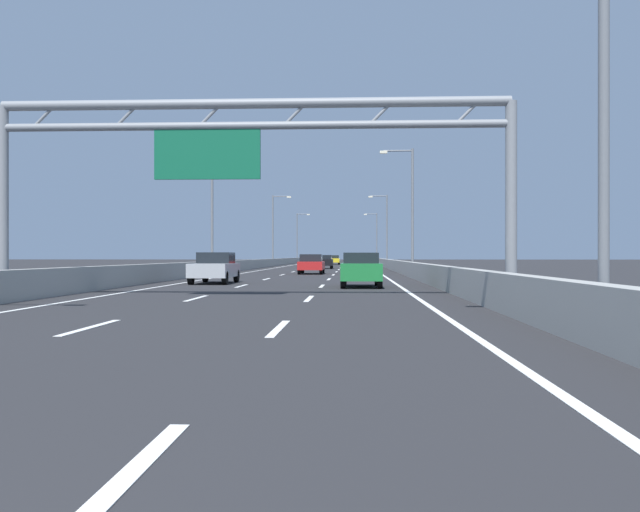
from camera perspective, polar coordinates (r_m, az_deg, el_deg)
The scene contains 54 objects.
ground_plane at distance 100.65m, azimuth 0.91°, elevation -0.73°, with size 260.00×260.00×0.00m, color #262628.
lane_dash_left_1 at distance 14.08m, azimuth -18.17°, elevation -5.54°, with size 0.16×3.00×0.01m, color white.
lane_dash_left_2 at distance 22.70m, azimuth -10.02°, elevation -3.41°, with size 0.16×3.00×0.01m, color white.
lane_dash_left_3 at distance 31.52m, azimuth -6.40°, elevation -2.44°, with size 0.16×3.00×0.01m, color white.
lane_dash_left_4 at distance 40.43m, azimuth -4.37°, elevation -1.89°, with size 0.16×3.00×0.01m, color white.
lane_dash_left_5 at distance 49.37m, azimuth -3.08°, elevation -1.53°, with size 0.16×3.00×0.01m, color white.
lane_dash_left_6 at distance 58.33m, azimuth -2.18°, elevation -1.29°, with size 0.16×3.00×0.01m, color white.
lane_dash_left_7 at distance 67.29m, azimuth -1.53°, elevation -1.11°, with size 0.16×3.00×0.01m, color white.
lane_dash_left_8 at distance 76.27m, azimuth -1.02°, elevation -0.97°, with size 0.16×3.00×0.01m, color white.
lane_dash_left_9 at distance 85.25m, azimuth -0.63°, elevation -0.86°, with size 0.16×3.00×0.01m, color white.
lane_dash_left_10 at distance 94.24m, azimuth -0.31°, elevation -0.78°, with size 0.16×3.00×0.01m, color white.
lane_dash_left_11 at distance 103.22m, azimuth -0.04°, elevation -0.70°, with size 0.16×3.00×0.01m, color white.
lane_dash_left_12 at distance 112.21m, azimuth 0.18°, elevation -0.64°, with size 0.16×3.00×0.01m, color white.
lane_dash_left_13 at distance 121.21m, azimuth 0.37°, elevation -0.59°, with size 0.16×3.00×0.01m, color white.
lane_dash_left_14 at distance 130.20m, azimuth 0.54°, elevation -0.54°, with size 0.16×3.00×0.01m, color white.
lane_dash_left_15 at distance 139.19m, azimuth 0.68°, elevation -0.51°, with size 0.16×3.00×0.01m, color white.
lane_dash_left_16 at distance 148.19m, azimuth 0.80°, elevation -0.47°, with size 0.16×3.00×0.01m, color white.
lane_dash_left_17 at distance 157.18m, azimuth 0.91°, elevation -0.44°, with size 0.16×3.00×0.01m, color white.
lane_dash_right_0 at distance 4.54m, azimuth -16.17°, elevation -17.55°, with size 0.16×3.00×0.01m, color white.
lane_dash_right_1 at distance 13.24m, azimuth -3.38°, elevation -5.90°, with size 0.16×3.00×0.01m, color white.
lane_dash_right_2 at distance 22.18m, azimuth -0.90°, elevation -3.49°, with size 0.16×3.00×0.01m, color white.
lane_dash_right_3 at distance 31.16m, azimuth 0.15°, elevation -2.47°, with size 0.16×3.00×0.01m, color white.
lane_dash_right_4 at distance 40.14m, azimuth 0.73°, elevation -1.90°, with size 0.16×3.00×0.01m, color white.
lane_dash_right_5 at distance 49.13m, azimuth 1.10°, elevation -1.54°, with size 0.16×3.00×0.01m, color white.
lane_dash_right_6 at distance 58.13m, azimuth 1.35°, elevation -1.29°, with size 0.16×3.00×0.01m, color white.
lane_dash_right_7 at distance 67.12m, azimuth 1.54°, elevation -1.11°, with size 0.16×3.00×0.01m, color white.
lane_dash_right_8 at distance 76.12m, azimuth 1.68°, elevation -0.97°, with size 0.16×3.00×0.01m, color white.
lane_dash_right_9 at distance 85.12m, azimuth 1.79°, elevation -0.86°, with size 0.16×3.00×0.01m, color white.
lane_dash_right_10 at distance 94.11m, azimuth 1.88°, elevation -0.78°, with size 0.16×3.00×0.01m, color white.
lane_dash_right_11 at distance 103.11m, azimuth 1.96°, elevation -0.70°, with size 0.16×3.00×0.01m, color white.
lane_dash_right_12 at distance 112.11m, azimuth 2.02°, elevation -0.64°, with size 0.16×3.00×0.01m, color white.
lane_dash_right_13 at distance 121.11m, azimuth 2.07°, elevation -0.59°, with size 0.16×3.00×0.01m, color white.
lane_dash_right_14 at distance 130.11m, azimuth 2.12°, elevation -0.54°, with size 0.16×3.00×0.01m, color white.
lane_dash_right_15 at distance 139.11m, azimuth 2.16°, elevation -0.51°, with size 0.16×3.00×0.01m, color white.
lane_dash_right_16 at distance 148.11m, azimuth 2.20°, elevation -0.47°, with size 0.16×3.00×0.01m, color white.
lane_dash_right_17 at distance 157.11m, azimuth 2.23°, elevation -0.44°, with size 0.16×3.00×0.01m, color white.
edge_line_left at distance 89.01m, azimuth -2.71°, elevation -0.82°, with size 0.16×176.00×0.01m, color white.
edge_line_right at distance 88.63m, azimuth 4.06°, elevation -0.83°, with size 0.16×176.00×0.01m, color white.
barrier_left at distance 111.06m, azimuth -2.48°, elevation -0.41°, with size 0.45×220.00×0.95m.
barrier_right at distance 110.66m, azimuth 4.65°, elevation -0.41°, with size 0.45×220.00×0.95m.
sign_gantry at distance 22.61m, azimuth -5.99°, elevation 8.90°, with size 16.61×0.36×6.36m.
streetlamp_right_near at distance 14.08m, azimuth 21.16°, elevation 16.64°, with size 2.58×0.28×9.50m.
streetlamp_left_mid at distance 54.72m, azimuth -8.54°, elevation 4.27°, with size 2.58×0.28×9.50m.
streetlamp_right_mid at distance 53.84m, azimuth 7.29°, elevation 4.34°, with size 2.58×0.28×9.50m.
streetlamp_left_far at distance 94.93m, azimuth -3.72°, elevation 2.49°, with size 2.58×0.28×9.50m.
streetlamp_right_far at distance 94.43m, azimuth 5.33°, elevation 2.50°, with size 2.58×0.28×9.50m.
streetlamp_left_distant at distance 135.45m, azimuth -1.78°, elevation 1.76°, with size 2.58×0.28×9.50m.
streetlamp_right_distant at distance 135.10m, azimuth 4.55°, elevation 1.76°, with size 2.58×0.28×9.50m.
yellow_car at distance 104.14m, azimuth 1.11°, elevation -0.31°, with size 1.84×4.63×1.38m.
green_car at distance 30.53m, azimuth 3.36°, elevation -1.09°, with size 1.73×4.19×1.49m.
silver_car at distance 34.77m, azimuth -8.54°, elevation -0.95°, with size 1.83×4.30×1.52m.
red_car at distance 51.62m, azimuth -0.70°, elevation -0.65°, with size 1.78×4.48×1.45m.
white_car at distance 134.34m, azimuth 2.80°, elevation -0.21°, with size 1.81×4.28×1.46m.
black_car at distance 72.00m, azimuth 0.29°, elevation -0.45°, with size 1.88×4.14×1.41m.
Camera 1 is at (3.20, -0.59, 1.38)m, focal length 39.31 mm.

